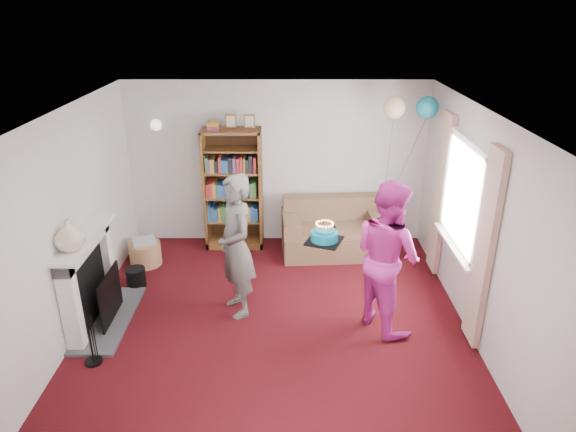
{
  "coord_description": "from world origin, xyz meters",
  "views": [
    {
      "loc": [
        0.16,
        -4.99,
        3.55
      ],
      "look_at": [
        0.16,
        0.6,
        1.19
      ],
      "focal_mm": 32.0,
      "sensor_mm": 36.0,
      "label": 1
    }
  ],
  "objects_px": {
    "person_striped": "(236,247)",
    "bookcase": "(233,190)",
    "sofa": "(334,232)",
    "person_magenta": "(387,256)",
    "birthday_cake": "(324,236)"
  },
  "relations": [
    {
      "from": "person_striped",
      "to": "bookcase",
      "type": "bearing_deg",
      "value": 162.38
    },
    {
      "from": "bookcase",
      "to": "sofa",
      "type": "distance_m",
      "value": 1.65
    },
    {
      "from": "person_striped",
      "to": "person_magenta",
      "type": "height_order",
      "value": "person_magenta"
    },
    {
      "from": "bookcase",
      "to": "person_magenta",
      "type": "bearing_deg",
      "value": -47.85
    },
    {
      "from": "bookcase",
      "to": "sofa",
      "type": "bearing_deg",
      "value": -8.87
    },
    {
      "from": "bookcase",
      "to": "birthday_cake",
      "type": "xyz_separation_m",
      "value": [
        1.22,
        -2.24,
        0.28
      ]
    },
    {
      "from": "sofa",
      "to": "birthday_cake",
      "type": "xyz_separation_m",
      "value": [
        -0.3,
        -2.0,
        0.87
      ]
    },
    {
      "from": "birthday_cake",
      "to": "person_magenta",
      "type": "bearing_deg",
      "value": 7.09
    },
    {
      "from": "birthday_cake",
      "to": "bookcase",
      "type": "bearing_deg",
      "value": 118.62
    },
    {
      "from": "person_magenta",
      "to": "person_striped",
      "type": "bearing_deg",
      "value": 51.83
    },
    {
      "from": "person_striped",
      "to": "birthday_cake",
      "type": "bearing_deg",
      "value": 46.7
    },
    {
      "from": "sofa",
      "to": "birthday_cake",
      "type": "relative_size",
      "value": 4.29
    },
    {
      "from": "sofa",
      "to": "person_striped",
      "type": "xyz_separation_m",
      "value": [
        -1.3,
        -1.65,
        0.57
      ]
    },
    {
      "from": "sofa",
      "to": "person_striped",
      "type": "relative_size",
      "value": 0.87
    },
    {
      "from": "sofa",
      "to": "person_magenta",
      "type": "xyz_separation_m",
      "value": [
        0.43,
        -1.91,
        0.58
      ]
    }
  ]
}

